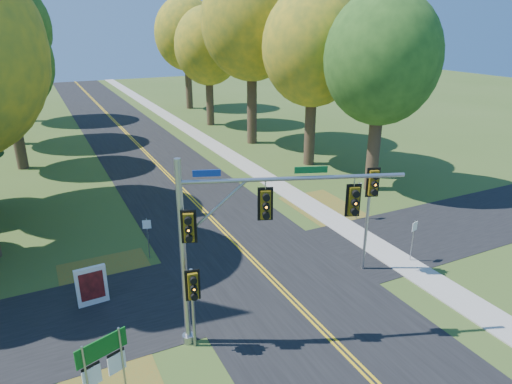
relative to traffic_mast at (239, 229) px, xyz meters
name	(u,v)px	position (x,y,z in m)	size (l,w,h in m)	color
ground	(288,296)	(2.93, 1.61, -4.38)	(160.00, 160.00, 0.00)	#3B541D
road_main	(288,296)	(2.93, 1.61, -4.37)	(8.00, 160.00, 0.02)	black
road_cross	(266,273)	(2.93, 3.61, -4.37)	(60.00, 6.00, 0.02)	black
centerline_left	(286,296)	(2.83, 1.61, -4.36)	(0.10, 160.00, 0.01)	gold
centerline_right	(290,295)	(3.03, 1.61, -4.36)	(0.10, 160.00, 0.01)	gold
sidewalk_east	(401,262)	(9.13, 1.61, -4.35)	(1.60, 160.00, 0.06)	#9E998E
leaf_patch_w_near	(111,287)	(-3.57, 5.61, -4.37)	(4.00, 6.00, 0.00)	brown
leaf_patch_e	(337,215)	(9.73, 7.61, -4.37)	(3.50, 8.00, 0.00)	brown
tree_e_a	(382,59)	(14.49, 10.38, 4.15)	(7.20, 7.20, 12.73)	#38281C
tree_e_b	(314,48)	(13.89, 17.19, 4.52)	(7.60, 7.60, 13.33)	#38281C
tree_w_c	(5,62)	(-6.61, 26.08, 3.56)	(6.80, 6.80, 11.91)	#38281C
tree_e_c	(252,22)	(12.81, 25.30, 6.28)	(8.80, 8.80, 15.79)	#38281C
tree_e_d	(208,47)	(12.19, 34.48, 3.86)	(7.00, 7.00, 12.32)	#38281C
tree_w_e	(11,28)	(-6.00, 45.69, 5.69)	(8.40, 8.40, 14.97)	#38281C
tree_e_e	(186,34)	(13.40, 45.19, 4.81)	(7.80, 7.80, 13.74)	#38281C
traffic_mast	(239,229)	(0.00, 0.00, 0.00)	(7.08, 2.81, 6.81)	#989AA1
east_signal_pole	(371,194)	(7.05, 1.80, -0.61)	(0.55, 0.66, 4.98)	#9CA0A4
ped_signal_pole	(193,291)	(-1.62, 0.18, -2.03)	(0.50, 0.58, 3.16)	gray
route_sign_cluster	(104,365)	(-4.81, -1.87, -2.20)	(1.37, 0.52, 3.09)	gray
info_kiosk	(92,286)	(-4.41, 4.60, -3.55)	(1.21, 0.24, 1.67)	silver
reg_sign_e_north	(358,194)	(10.43, 6.69, -2.84)	(0.43, 0.09, 2.25)	gray
reg_sign_e_south	(414,234)	(9.62, 1.56, -2.94)	(0.40, 0.14, 2.11)	gray
reg_sign_w	(147,231)	(-1.44, 7.39, -2.96)	(0.39, 0.14, 2.07)	gray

